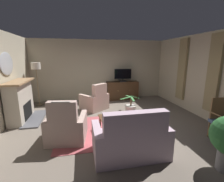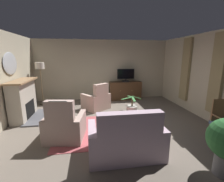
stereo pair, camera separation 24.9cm
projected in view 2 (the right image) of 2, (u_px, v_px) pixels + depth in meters
name	position (u px, v px, depth m)	size (l,w,h in m)	color
ground_plane	(112.00, 125.00, 4.79)	(6.71, 6.54, 0.04)	#665B51
wall_back	(102.00, 70.00, 7.40)	(6.71, 0.10, 2.75)	#B2A88E
wall_right_with_window	(209.00, 77.00, 4.93)	(0.10, 6.54, 2.75)	#BBB095
curtain_panel_near	(217.00, 74.00, 4.49)	(0.10, 0.44, 2.31)	#8E7F56
curtain_panel_far	(186.00, 70.00, 5.94)	(0.10, 0.44, 2.31)	#8E7F56
rug_central	(100.00, 130.00, 4.41)	(2.36, 2.01, 0.01)	#9E474C
fireplace	(24.00, 100.00, 5.11)	(0.88, 1.50, 1.28)	#4C4C51
wall_mirror_oval	(10.00, 63.00, 4.82)	(0.06, 0.88, 0.69)	#B2B7BF
tv_cabinet	(125.00, 91.00, 7.43)	(1.48, 0.45, 0.85)	black
television	(126.00, 75.00, 7.21)	(0.79, 0.20, 0.60)	black
coffee_table	(118.00, 118.00, 4.32)	(1.15, 0.66, 0.41)	#4C331E
tv_remote	(111.00, 118.00, 4.18)	(0.17, 0.05, 0.02)	black
folded_newspaper	(120.00, 116.00, 4.29)	(0.30, 0.22, 0.01)	silver
sofa_floral	(126.00, 141.00, 3.17)	(1.50, 0.85, 1.05)	#AD93A3
armchair_near_window	(65.00, 127.00, 3.86)	(1.01, 0.99, 1.09)	#A3897F
armchair_by_fireplace	(97.00, 101.00, 6.09)	(1.18, 1.17, 1.02)	#BC9E8E
side_chair_beside_plant	(223.00, 121.00, 3.67)	(0.49, 0.52, 1.03)	#42567A
potted_plant_leafy_by_curtain	(132.00, 108.00, 5.73)	(0.76, 0.79, 0.62)	beige
cat	(65.00, 114.00, 5.34)	(0.37, 0.70, 0.22)	#2D2D33
floor_lamp	(40.00, 70.00, 6.44)	(0.35, 0.35, 1.77)	#4C4233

